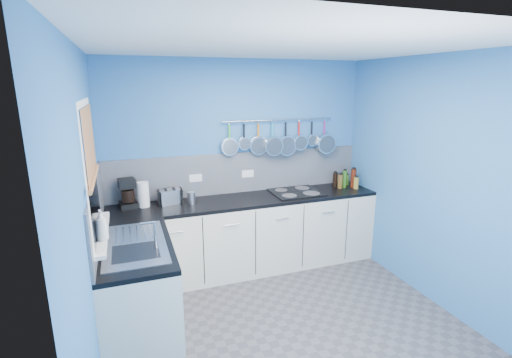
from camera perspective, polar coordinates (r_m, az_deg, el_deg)
floor at (r=3.80m, az=4.87°, el=-21.50°), size 3.20×3.00×0.02m
ceiling at (r=3.09m, az=5.92°, el=19.83°), size 3.20×3.00×0.02m
wall_back at (r=4.59m, az=-2.61°, el=2.27°), size 3.20×0.02×2.50m
wall_front at (r=2.07m, az=23.85°, el=-14.68°), size 3.20×0.02×2.50m
wall_left at (r=2.96m, az=-24.39°, el=-5.94°), size 0.02×3.00×2.50m
wall_right at (r=4.15m, az=25.94°, el=-0.50°), size 0.02×3.00×2.50m
backsplash_back at (r=4.59m, az=-2.52°, el=1.00°), size 3.20×0.02×0.50m
backsplash_left at (r=3.56m, az=-23.20°, el=-4.21°), size 0.02×1.80×0.50m
cabinet_run_back at (r=4.56m, az=-1.33°, el=-8.64°), size 3.20×0.60×0.86m
worktop_back at (r=4.40m, az=-1.37°, el=-3.24°), size 3.20×0.60×0.04m
cabinet_run_left at (r=3.56m, az=-17.45°, el=-16.38°), size 0.60×1.20×0.86m
worktop_left at (r=3.36m, az=-18.03°, el=-9.74°), size 0.60×1.20×0.04m
window_frame at (r=3.16m, az=-23.94°, el=1.04°), size 0.01×1.00×1.10m
window_glass at (r=3.16m, az=-23.85°, el=1.05°), size 0.01×0.90×1.00m
bamboo_blind at (r=3.12m, az=-24.12°, el=5.08°), size 0.01×0.90×0.55m
window_sill at (r=3.31m, az=-22.60°, el=-7.63°), size 0.10×0.98×0.03m
sink_unit at (r=3.35m, az=-18.07°, el=-9.37°), size 0.50×0.95×0.01m
mixer_tap at (r=3.14m, az=-15.18°, el=-8.27°), size 0.12×0.08×0.26m
socket_left at (r=4.46m, az=-9.23°, el=0.15°), size 0.15×0.01×0.09m
socket_right at (r=4.62m, az=-1.28°, el=0.82°), size 0.15×0.01×0.09m
pot_rail at (r=4.63m, az=3.53°, el=8.99°), size 1.45×0.02×0.02m
soap_bottle_a at (r=3.09m, az=-22.60°, el=-6.53°), size 0.10×0.10×0.24m
soap_bottle_b at (r=3.12m, az=-22.53°, el=-6.96°), size 0.09×0.09×0.17m
paper_towel at (r=4.25m, az=-16.87°, el=-2.28°), size 0.13×0.13×0.28m
coffee_maker at (r=4.27m, az=-19.06°, el=-2.10°), size 0.21×0.22×0.32m
toaster at (r=4.30m, az=-13.01°, el=-2.63°), size 0.28×0.21×0.16m
canister at (r=4.27m, az=-9.87°, el=-2.83°), size 0.11×0.11×0.13m
hob at (r=4.66m, az=6.14°, el=-1.99°), size 0.61×0.54×0.01m
pan_0 at (r=4.43m, az=-4.07°, el=6.16°), size 0.21×0.05×0.40m
pan_1 at (r=4.48m, az=-1.83°, el=6.64°), size 0.15×0.06×0.34m
pan_2 at (r=4.54m, az=0.37°, el=6.31°), size 0.22×0.06×0.41m
pan_3 at (r=4.61m, az=2.50°, el=6.30°), size 0.24×0.10×0.43m
pan_4 at (r=4.68m, az=4.57°, el=6.31°), size 0.25×0.09×0.44m
pan_5 at (r=4.75m, az=6.59°, el=6.76°), size 0.19×0.10×0.38m
pan_6 at (r=4.83m, az=8.54°, el=7.04°), size 0.15×0.07×0.34m
pan_7 at (r=4.93m, az=10.39°, el=6.50°), size 0.26×0.12×0.45m
condiment_0 at (r=5.12m, az=13.71°, el=-0.11°), size 0.06×0.06×0.14m
condiment_1 at (r=5.07m, az=12.94°, el=-0.13°), size 0.06×0.06×0.15m
condiment_2 at (r=5.00m, az=12.03°, el=-0.09°), size 0.06×0.06×0.18m
condiment_3 at (r=5.00m, az=14.69°, el=0.12°), size 0.07×0.07×0.24m
condiment_4 at (r=4.96m, az=13.41°, el=-0.00°), size 0.05×0.05×0.23m
condiment_5 at (r=4.93m, az=12.78°, el=-0.36°), size 0.06×0.06×0.18m
condiment_6 at (r=4.95m, az=15.09°, el=-0.59°), size 0.06×0.06×0.15m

